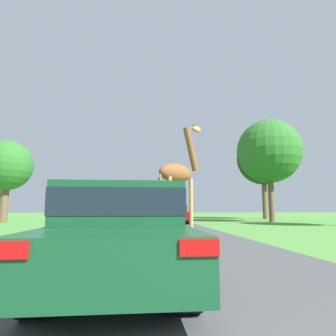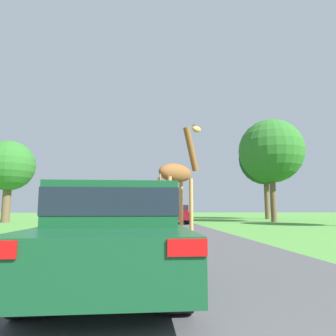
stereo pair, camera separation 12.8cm
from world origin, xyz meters
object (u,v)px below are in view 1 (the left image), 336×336
car_lead_maroon (121,231)px  car_far_ahead (113,213)px  tree_centre_back (7,166)px  car_queue_right (174,213)px  car_queue_left (91,217)px  car_verge_right (153,212)px  car_rear_follower (136,214)px  tree_right_cluster (269,152)px  tree_mid_field (263,159)px  giraffe_near_road (178,175)px

car_lead_maroon → car_far_ahead: car_lead_maroon is taller
tree_centre_back → car_queue_right: bearing=-10.7°
car_queue_left → car_far_ahead: size_ratio=1.08×
car_lead_maroon → car_verge_right: car_lead_maroon is taller
car_queue_right → car_far_ahead: size_ratio=1.04×
car_lead_maroon → car_queue_right: bearing=80.7°
tree_centre_back → car_queue_left: bearing=-52.9°
car_queue_right → car_rear_follower: size_ratio=0.96×
car_far_ahead → tree_centre_back: size_ratio=0.62×
car_queue_left → car_queue_right: bearing=61.5°
car_far_ahead → tree_right_cluster: size_ratio=0.48×
car_verge_right → car_rear_follower: 10.60m
car_far_ahead → tree_mid_field: size_ratio=0.44×
car_queue_right → car_verge_right: bearing=101.4°
car_verge_right → car_rear_follower: bearing=-98.4°
car_queue_right → tree_centre_back: tree_centre_back is taller
giraffe_near_road → tree_centre_back: 17.77m
car_queue_right → tree_right_cluster: tree_right_cluster is taller
giraffe_near_road → car_queue_left: size_ratio=1.15×
tree_centre_back → tree_mid_field: 24.92m
car_queue_right → car_verge_right: (-1.28, 6.34, -0.01)m
car_queue_right → tree_mid_field: size_ratio=0.46×
tree_right_cluster → car_queue_left: bearing=-142.2°
tree_centre_back → car_far_ahead: bearing=-5.9°
car_verge_right → tree_mid_field: bearing=9.0°
car_queue_left → tree_centre_back: (-8.57, 11.34, 3.81)m
tree_centre_back → car_rear_follower: bearing=-32.4°
giraffe_near_road → car_rear_follower: (-1.82, 5.92, -1.76)m
car_far_ahead → car_queue_right: bearing=-19.5°
car_lead_maroon → car_verge_right: (1.67, 24.29, -0.06)m
car_queue_left → car_far_ahead: (0.16, 10.45, 0.02)m
car_lead_maroon → car_far_ahead: bearing=94.9°
car_rear_follower → tree_right_cluster: tree_right_cluster is taller
car_queue_left → tree_centre_back: 14.72m
tree_mid_field → car_queue_left: bearing=-132.5°
car_queue_right → tree_centre_back: size_ratio=0.64×
car_lead_maroon → car_rear_follower: 13.80m
car_far_ahead → car_verge_right: car_far_ahead is taller
car_far_ahead → tree_mid_field: tree_mid_field is taller
car_far_ahead → tree_right_cluster: 14.04m
car_rear_follower → tree_centre_back: (-10.54, 6.68, 3.77)m
car_verge_right → tree_centre_back: size_ratio=0.67×
car_lead_maroon → tree_mid_field: tree_mid_field is taller
car_lead_maroon → tree_centre_back: bearing=116.9°
giraffe_near_road → car_queue_right: giraffe_near_road is taller
car_rear_follower → tree_centre_back: tree_centre_back is taller
giraffe_near_road → tree_right_cluster: size_ratio=0.59×
tree_right_cluster → tree_centre_back: bearing=177.1°
car_far_ahead → tree_mid_field: 17.75m
car_verge_right → tree_centre_back: bearing=-162.5°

